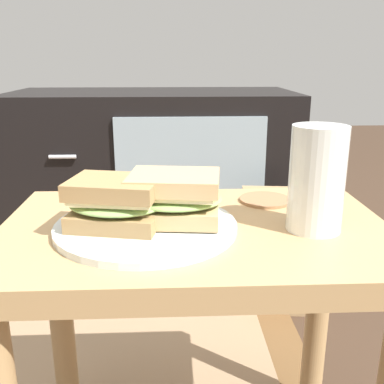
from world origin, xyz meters
The scene contains 9 objects.
side_table centered at (0.00, 0.00, 0.37)m, with size 0.56×0.36×0.46m.
tv_cabinet centered at (-0.09, 0.95, 0.29)m, with size 0.96×0.46×0.58m.
area_rug centered at (-0.23, 0.43, 0.00)m, with size 1.04×0.61×0.01m.
plate centered at (-0.07, -0.01, 0.47)m, with size 0.25×0.25×0.01m, color silver.
sandwich_front centered at (-0.11, -0.02, 0.50)m, with size 0.14×0.12×0.07m.
sandwich_back centered at (-0.03, -0.01, 0.50)m, with size 0.14×0.12×0.07m.
beer_glass centered at (0.16, -0.02, 0.53)m, with size 0.08×0.08×0.15m.
coaster centered at (0.12, 0.10, 0.46)m, with size 0.09×0.09×0.01m, color #996B47.
paper_bag centered at (0.25, 0.54, 0.17)m, with size 0.20×0.14×0.34m.
Camera 1 is at (-0.03, -0.60, 0.69)m, focal length 41.52 mm.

